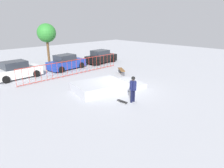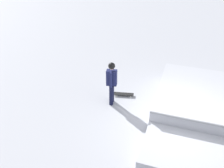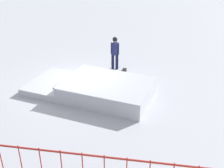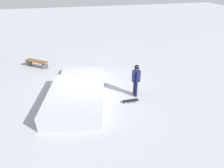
# 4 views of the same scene
# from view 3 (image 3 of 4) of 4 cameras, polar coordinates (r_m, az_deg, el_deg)

# --- Properties ---
(ground_plane) EXTENTS (60.00, 60.00, 0.00)m
(ground_plane) POSITION_cam_3_polar(r_m,az_deg,el_deg) (12.70, -6.42, -0.32)
(ground_plane) COLOR #A8AAB2
(skate_ramp) EXTENTS (5.81, 3.63, 0.74)m
(skate_ramp) POSITION_cam_3_polar(r_m,az_deg,el_deg) (11.69, -3.10, -0.97)
(skate_ramp) COLOR #B0B3BB
(skate_ramp) RESTS_ON ground
(skater) EXTENTS (0.44, 0.39, 1.73)m
(skater) POSITION_cam_3_polar(r_m,az_deg,el_deg) (14.01, 0.61, 6.98)
(skater) COLOR black
(skater) RESTS_ON ground
(skateboard) EXTENTS (0.26, 0.80, 0.09)m
(skateboard) POSITION_cam_3_polar(r_m,az_deg,el_deg) (13.90, 2.49, 2.65)
(skateboard) COLOR black
(skateboard) RESTS_ON ground
(perimeter_fence) EXTENTS (11.02, 0.23, 1.50)m
(perimeter_fence) POSITION_cam_3_polar(r_m,az_deg,el_deg) (7.60, -20.05, -16.10)
(perimeter_fence) COLOR #B22D23
(perimeter_fence) RESTS_ON ground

